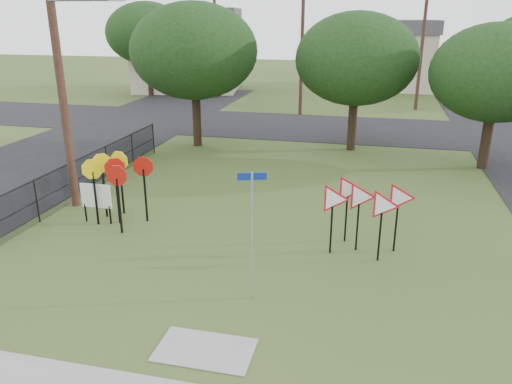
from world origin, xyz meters
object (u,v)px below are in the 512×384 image
stop_sign_cluster (115,174)px  info_board (96,197)px  street_name_sign (252,230)px  yield_sign_cluster (364,200)px

stop_sign_cluster → info_board: 1.05m
stop_sign_cluster → info_board: size_ratio=1.67×
street_name_sign → stop_sign_cluster: 6.59m
street_name_sign → yield_sign_cluster: size_ratio=1.17×
stop_sign_cluster → yield_sign_cluster: 7.95m
stop_sign_cluster → yield_sign_cluster: (7.94, -0.39, -0.10)m
street_name_sign → info_board: 7.08m
street_name_sign → stop_sign_cluster: size_ratio=1.42×
yield_sign_cluster → stop_sign_cluster: bearing=177.2°
street_name_sign → yield_sign_cluster: (2.46, 3.27, -0.24)m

